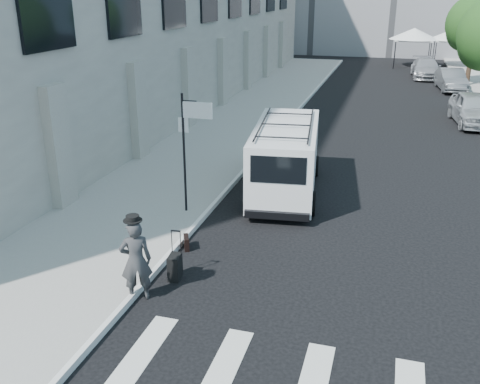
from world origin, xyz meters
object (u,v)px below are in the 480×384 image
Objects in this scene: cargo_van at (286,157)px; parked_car_b at (451,80)px; parked_car_c at (426,68)px; businessman at (136,261)px; parked_car_a at (474,109)px; briefcase at (186,243)px; suitcase at (175,267)px.

cargo_van is 1.46× the size of parked_car_b.
parked_car_c is (-1.43, 5.03, 0.01)m from parked_car_b.
businessman is 21.02m from parked_car_a.
parked_car_a is 1.08× the size of parked_car_b.
businessman is 34.43m from parked_car_c.
parked_car_a is (8.70, 19.14, -0.16)m from businessman.
parked_car_c is at bearing 98.87° from parked_car_b.
parked_car_b is (8.21, 26.17, 0.52)m from briefcase.
cargo_van is 26.78m from parked_car_c.
parked_car_a is at bearing 58.94° from suitcase.
briefcase is 0.07× the size of cargo_van.
parked_car_b reaches higher than briefcase.
parked_car_b reaches higher than suitcase.
businessman reaches higher than parked_car_b.
parked_car_b is (8.33, 28.71, -0.24)m from businessman.
businessman is 7.66m from cargo_van.
suitcase is 19.92m from parked_car_a.
suitcase is (0.44, 1.02, -0.62)m from businessman.
businessman is 4.23× the size of briefcase.
businessman reaches higher than suitcase.
businessman is 1.61× the size of suitcase.
cargo_van is 1.27× the size of parked_car_c.
briefcase is (0.12, 2.53, -0.76)m from businessman.
parked_car_c is (6.90, 33.73, -0.23)m from businessman.
cargo_van is at bearing -104.94° from parked_car_c.
businessman is at bearing -119.89° from suitcase.
suitcase is 0.25× the size of parked_car_a.
parked_car_c is (-1.80, 14.59, -0.07)m from parked_car_a.
briefcase is 0.09× the size of parked_car_c.
parked_car_b is (6.64, 21.24, -0.47)m from cargo_van.
briefcase is at bearing -123.78° from parked_car_a.
businessman is 0.41× the size of parked_car_a.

